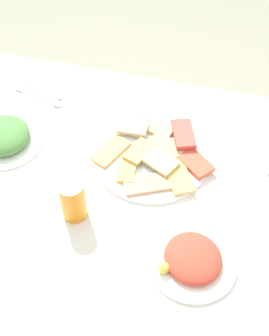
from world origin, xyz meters
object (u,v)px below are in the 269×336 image
at_px(salad_plate_rice, 192,259).
at_px(dining_table, 123,203).
at_px(paper_napkin, 40,94).
at_px(pide_platter, 154,156).
at_px(spoon, 38,96).
at_px(salad_plate_greens, 4,137).
at_px(fork, 42,90).
at_px(soda_can, 73,200).

bearing_deg(salad_plate_rice, dining_table, -39.03).
bearing_deg(paper_napkin, pide_platter, 157.26).
relative_size(pide_platter, spoon, 1.96).
bearing_deg(pide_platter, salad_plate_greens, 6.29).
bearing_deg(spoon, fork, -74.57).
bearing_deg(spoon, salad_plate_rice, 157.44).
bearing_deg(paper_napkin, salad_plate_rice, 140.95).
height_order(dining_table, salad_plate_rice, salad_plate_rice).
relative_size(soda_can, fork, 0.74).
distance_m(dining_table, salad_plate_rice, 0.31).
relative_size(salad_plate_greens, fork, 1.41).
bearing_deg(salad_plate_greens, salad_plate_rice, 157.44).
distance_m(pide_platter, paper_napkin, 0.47).
relative_size(soda_can, spoon, 0.67).
xyz_separation_m(paper_napkin, spoon, (0.00, 0.02, 0.00)).
relative_size(salad_plate_rice, fork, 1.35).
xyz_separation_m(dining_table, salad_plate_greens, (0.39, -0.07, 0.10)).
bearing_deg(paper_napkin, salad_plate_greens, 85.92).
distance_m(dining_table, pide_platter, 0.16).
distance_m(salad_plate_rice, spoon, 0.76).
height_order(dining_table, salad_plate_greens, salad_plate_greens).
xyz_separation_m(paper_napkin, fork, (0.00, -0.02, 0.00)).
relative_size(salad_plate_greens, soda_can, 1.90).
bearing_deg(spoon, pide_platter, 174.75).
distance_m(pide_platter, soda_can, 0.29).
bearing_deg(salad_plate_rice, soda_can, -11.16).
relative_size(dining_table, paper_napkin, 9.72).
bearing_deg(salad_plate_rice, pide_platter, -61.21).
relative_size(pide_platter, soda_can, 2.92).
bearing_deg(dining_table, pide_platter, -116.02).
xyz_separation_m(pide_platter, salad_plate_rice, (-0.17, 0.31, 0.00)).
bearing_deg(paper_napkin, soda_can, 123.17).
xyz_separation_m(salad_plate_greens, soda_can, (-0.29, 0.19, 0.04)).
bearing_deg(fork, paper_napkin, 106.94).
xyz_separation_m(pide_platter, spoon, (0.43, -0.16, -0.01)).
height_order(pide_platter, salad_plate_greens, salad_plate_greens).
bearing_deg(soda_can, fork, -57.91).
distance_m(salad_plate_greens, fork, 0.25).
height_order(dining_table, pide_platter, pide_platter).
bearing_deg(salad_plate_rice, paper_napkin, -39.05).
distance_m(soda_can, spoon, 0.49).
xyz_separation_m(soda_can, paper_napkin, (0.28, -0.42, -0.06)).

